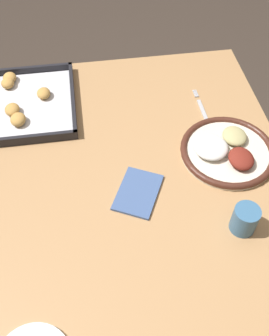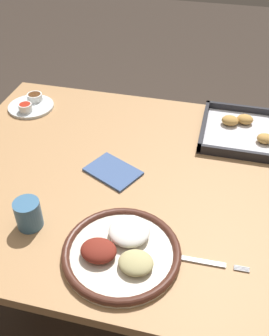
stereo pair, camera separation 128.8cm
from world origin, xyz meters
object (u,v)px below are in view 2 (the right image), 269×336
fork (200,261)px  drinking_cup (28,214)px  saucer_plate (31,105)px  dinner_plate (122,251)px  baking_tray (257,132)px  napkin (113,171)px

fork → drinking_cup: 0.43m
saucer_plate → fork: bearing=-38.6°
dinner_plate → baking_tray: 0.65m
drinking_cup → fork: bearing=-1.6°
saucer_plate → baking_tray: (0.79, 0.02, -0.00)m
baking_tray → dinner_plate: bearing=-117.5°
fork → drinking_cup: drinking_cup is taller
fork → drinking_cup: (-0.43, 0.01, 0.04)m
baking_tray → saucer_plate: bearing=-178.6°
saucer_plate → napkin: size_ratio=0.90×
napkin → baking_tray: bearing=36.1°
dinner_plate → saucer_plate: size_ratio=1.71×
fork → napkin: 0.38m
saucer_plate → napkin: 0.48m
dinner_plate → fork: 0.18m
dinner_plate → drinking_cup: size_ratio=3.62×
saucer_plate → baking_tray: size_ratio=0.47×
dinner_plate → baking_tray: (0.30, 0.58, -0.00)m
dinner_plate → napkin: (-0.10, 0.28, -0.01)m
dinner_plate → baking_tray: bearing=62.5°
dinner_plate → saucer_plate: (-0.49, 0.56, -0.00)m
fork → baking_tray: 0.57m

